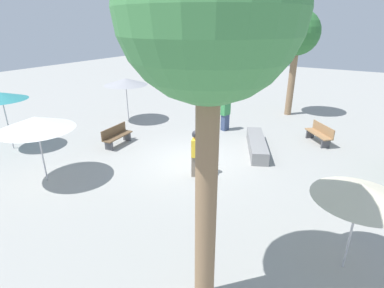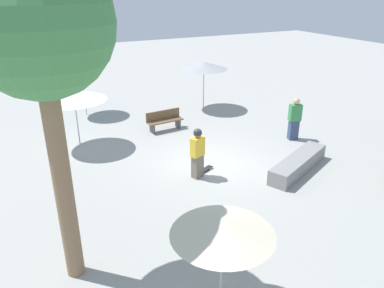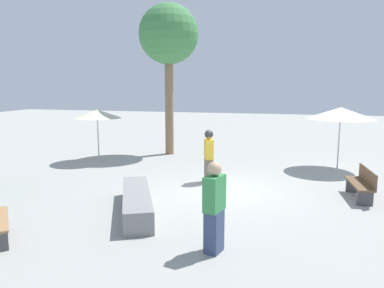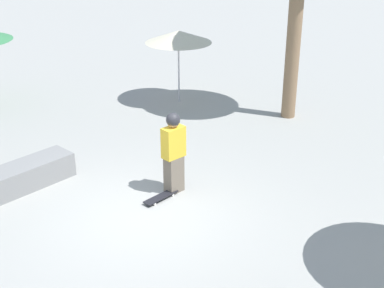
{
  "view_description": "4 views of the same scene",
  "coord_description": "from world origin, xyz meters",
  "px_view_note": "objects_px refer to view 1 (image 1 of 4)",
  "views": [
    {
      "loc": [
        9.24,
        5.46,
        5.12
      ],
      "look_at": [
        0.98,
        0.59,
        1.21
      ],
      "focal_mm": 28.0,
      "sensor_mm": 36.0,
      "label": 1
    },
    {
      "loc": [
        5.95,
        10.42,
        5.92
      ],
      "look_at": [
        0.99,
        0.47,
        1.1
      ],
      "focal_mm": 35.0,
      "sensor_mm": 36.0,
      "label": 2
    },
    {
      "loc": [
        -10.64,
        -1.7,
        3.14
      ],
      "look_at": [
        0.33,
        1.11,
        1.32
      ],
      "focal_mm": 35.0,
      "sensor_mm": 36.0,
      "label": 3
    },
    {
      "loc": [
        -2.48,
        -8.3,
        5.35
      ],
      "look_at": [
        1.51,
        1.19,
        0.75
      ],
      "focal_mm": 50.0,
      "sensor_mm": 36.0,
      "label": 4
    }
  ],
  "objects_px": {
    "shade_umbrella_cream": "(361,192)",
    "bystander_watching": "(225,114)",
    "skater_main": "(196,152)",
    "bench_near": "(117,136)",
    "skateboard": "(195,168)",
    "palm_tree_center_right": "(210,17)",
    "shade_umbrella_white": "(36,123)",
    "concrete_ledge": "(257,145)",
    "shade_umbrella_grey": "(126,82)",
    "palm_tree_center_left": "(297,34)",
    "bench_far": "(320,134)",
    "shade_umbrella_teal": "(1,96)"
  },
  "relations": [
    {
      "from": "bench_near",
      "to": "shade_umbrella_teal",
      "type": "relative_size",
      "value": 0.66
    },
    {
      "from": "shade_umbrella_cream",
      "to": "bystander_watching",
      "type": "xyz_separation_m",
      "value": [
        -7.09,
        -6.19,
        -1.08
      ]
    },
    {
      "from": "palm_tree_center_right",
      "to": "skater_main",
      "type": "bearing_deg",
      "value": -148.31
    },
    {
      "from": "skateboard",
      "to": "bench_far",
      "type": "distance_m",
      "value": 6.29
    },
    {
      "from": "skateboard",
      "to": "shade_umbrella_teal",
      "type": "bearing_deg",
      "value": 82.4
    },
    {
      "from": "skater_main",
      "to": "skateboard",
      "type": "height_order",
      "value": "skater_main"
    },
    {
      "from": "bench_near",
      "to": "bench_far",
      "type": "bearing_deg",
      "value": 117.64
    },
    {
      "from": "palm_tree_center_left",
      "to": "shade_umbrella_cream",
      "type": "bearing_deg",
      "value": 19.65
    },
    {
      "from": "bench_near",
      "to": "palm_tree_center_left",
      "type": "xyz_separation_m",
      "value": [
        -8.77,
        5.37,
        4.07
      ]
    },
    {
      "from": "palm_tree_center_left",
      "to": "bystander_watching",
      "type": "relative_size",
      "value": 3.33
    },
    {
      "from": "skateboard",
      "to": "shade_umbrella_white",
      "type": "height_order",
      "value": "shade_umbrella_white"
    },
    {
      "from": "bench_near",
      "to": "shade_umbrella_white",
      "type": "xyz_separation_m",
      "value": [
        3.67,
        0.19,
        1.67
      ]
    },
    {
      "from": "palm_tree_center_left",
      "to": "shade_umbrella_teal",
      "type": "bearing_deg",
      "value": -38.38
    },
    {
      "from": "bench_far",
      "to": "shade_umbrella_teal",
      "type": "bearing_deg",
      "value": 82.27
    },
    {
      "from": "skater_main",
      "to": "palm_tree_center_right",
      "type": "height_order",
      "value": "palm_tree_center_right"
    },
    {
      "from": "bystander_watching",
      "to": "palm_tree_center_right",
      "type": "bearing_deg",
      "value": -142.81
    },
    {
      "from": "shade_umbrella_white",
      "to": "skater_main",
      "type": "bearing_deg",
      "value": 124.84
    },
    {
      "from": "shade_umbrella_white",
      "to": "concrete_ledge",
      "type": "bearing_deg",
      "value": 139.08
    },
    {
      "from": "shade_umbrella_white",
      "to": "shade_umbrella_grey",
      "type": "distance_m",
      "value": 6.96
    },
    {
      "from": "bench_near",
      "to": "shade_umbrella_cream",
      "type": "xyz_separation_m",
      "value": [
        2.8,
        9.5,
        1.53
      ]
    },
    {
      "from": "skater_main",
      "to": "concrete_ledge",
      "type": "height_order",
      "value": "skater_main"
    },
    {
      "from": "bench_far",
      "to": "palm_tree_center_right",
      "type": "xyz_separation_m",
      "value": [
        10.01,
        -0.54,
        4.76
      ]
    },
    {
      "from": "concrete_ledge",
      "to": "palm_tree_center_left",
      "type": "distance_m",
      "value": 7.52
    },
    {
      "from": "bench_far",
      "to": "shade_umbrella_teal",
      "type": "height_order",
      "value": "shade_umbrella_teal"
    },
    {
      "from": "shade_umbrella_cream",
      "to": "palm_tree_center_left",
      "type": "height_order",
      "value": "palm_tree_center_left"
    },
    {
      "from": "shade_umbrella_cream",
      "to": "palm_tree_center_left",
      "type": "bearing_deg",
      "value": -160.35
    },
    {
      "from": "skater_main",
      "to": "shade_umbrella_teal",
      "type": "height_order",
      "value": "shade_umbrella_teal"
    },
    {
      "from": "palm_tree_center_left",
      "to": "bystander_watching",
      "type": "distance_m",
      "value": 6.13
    },
    {
      "from": "bench_near",
      "to": "shade_umbrella_cream",
      "type": "relative_size",
      "value": 0.77
    },
    {
      "from": "skateboard",
      "to": "shade_umbrella_cream",
      "type": "bearing_deg",
      "value": -138.87
    },
    {
      "from": "concrete_ledge",
      "to": "shade_umbrella_grey",
      "type": "height_order",
      "value": "shade_umbrella_grey"
    },
    {
      "from": "concrete_ledge",
      "to": "bench_far",
      "type": "height_order",
      "value": "bench_far"
    },
    {
      "from": "bench_far",
      "to": "shade_umbrella_grey",
      "type": "height_order",
      "value": "shade_umbrella_grey"
    },
    {
      "from": "shade_umbrella_cream",
      "to": "bystander_watching",
      "type": "height_order",
      "value": "shade_umbrella_cream"
    },
    {
      "from": "shade_umbrella_white",
      "to": "skateboard",
      "type": "bearing_deg",
      "value": 129.54
    },
    {
      "from": "bench_near",
      "to": "shade_umbrella_grey",
      "type": "distance_m",
      "value": 3.95
    },
    {
      "from": "shade_umbrella_white",
      "to": "palm_tree_center_left",
      "type": "xyz_separation_m",
      "value": [
        -12.44,
        5.18,
        2.4
      ]
    },
    {
      "from": "skater_main",
      "to": "palm_tree_center_left",
      "type": "relative_size",
      "value": 0.29
    },
    {
      "from": "concrete_ledge",
      "to": "bench_far",
      "type": "distance_m",
      "value": 3.15
    },
    {
      "from": "skater_main",
      "to": "palm_tree_center_right",
      "type": "relative_size",
      "value": 0.26
    },
    {
      "from": "skateboard",
      "to": "shade_umbrella_cream",
      "type": "xyz_separation_m",
      "value": [
        2.47,
        5.27,
        1.89
      ]
    },
    {
      "from": "shade_umbrella_teal",
      "to": "shade_umbrella_cream",
      "type": "xyz_separation_m",
      "value": [
        0.19,
        13.15,
        -0.36
      ]
    },
    {
      "from": "skateboard",
      "to": "shade_umbrella_teal",
      "type": "relative_size",
      "value": 0.33
    },
    {
      "from": "skater_main",
      "to": "bench_near",
      "type": "xyz_separation_m",
      "value": [
        -0.69,
        -4.46,
        -0.49
      ]
    },
    {
      "from": "shade_umbrella_grey",
      "to": "skater_main",
      "type": "bearing_deg",
      "value": 60.38
    },
    {
      "from": "shade_umbrella_cream",
      "to": "bystander_watching",
      "type": "relative_size",
      "value": 1.22
    },
    {
      "from": "palm_tree_center_left",
      "to": "palm_tree_center_right",
      "type": "height_order",
      "value": "palm_tree_center_right"
    },
    {
      "from": "concrete_ledge",
      "to": "shade_umbrella_cream",
      "type": "xyz_separation_m",
      "value": [
        5.37,
        3.91,
        1.69
      ]
    },
    {
      "from": "bench_near",
      "to": "bystander_watching",
      "type": "relative_size",
      "value": 0.93
    },
    {
      "from": "bench_far",
      "to": "shade_umbrella_cream",
      "type": "xyz_separation_m",
      "value": [
        7.68,
        1.76,
        1.53
      ]
    }
  ]
}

